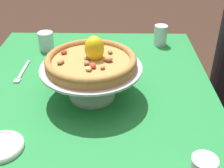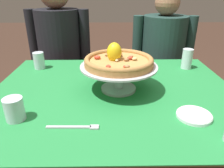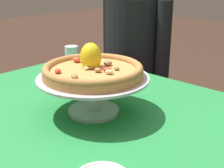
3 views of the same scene
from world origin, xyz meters
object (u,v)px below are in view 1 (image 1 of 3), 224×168
pizza (91,60)px  dinner_fork (22,73)px  water_glass_back_left (160,36)px  pizza_stand (91,75)px  side_plate (1,146)px  water_glass_front_left (46,42)px

pizza → dinner_fork: 0.39m
water_glass_back_left → dinner_fork: water_glass_back_left is taller
pizza_stand → side_plate: (0.28, -0.25, -0.08)m
side_plate → water_glass_back_left: bearing=143.6°
pizza_stand → dinner_fork: pizza_stand is taller
side_plate → dinner_fork: (-0.45, -0.06, -0.01)m
pizza_stand → pizza: bearing=149.7°
water_glass_back_left → water_glass_front_left: 0.57m
pizza → water_glass_front_left: 0.49m
pizza → water_glass_back_left: 0.58m
side_plate → water_glass_front_left: bearing=-179.7°
water_glass_back_left → water_glass_front_left: size_ratio=1.12×
pizza_stand → pizza: (-0.00, 0.00, 0.06)m
pizza_stand → water_glass_back_left: 0.57m
pizza_stand → dinner_fork: (-0.17, -0.31, -0.09)m
water_glass_back_left → water_glass_front_left: water_glass_back_left is taller
dinner_fork → water_glass_back_left: bearing=116.3°
pizza_stand → pizza: 0.06m
dinner_fork → side_plate: bearing=7.8°
water_glass_front_left → pizza: bearing=32.4°
pizza → dinner_fork: pizza is taller
water_glass_front_left → dinner_fork: size_ratio=0.47×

